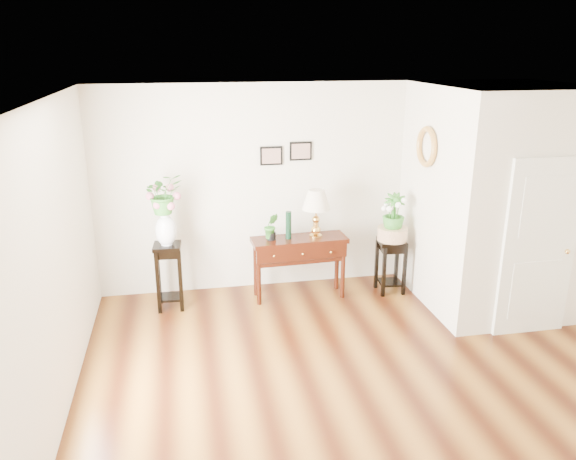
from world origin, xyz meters
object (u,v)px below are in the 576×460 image
object	(u,v)px
table_lamp	(316,211)
plant_stand_a	(169,276)
plant_stand_b	(390,266)
console_table	(299,267)

from	to	relation	value
table_lamp	plant_stand_a	xyz separation A→B (m)	(-1.93, -0.02, -0.75)
plant_stand_a	plant_stand_b	distance (m)	2.97
table_lamp	plant_stand_b	distance (m)	1.32
table_lamp	plant_stand_a	distance (m)	2.07
console_table	plant_stand_a	size ratio (longest dim) A/B	1.45
table_lamp	plant_stand_a	bearing A→B (deg)	-179.39
plant_stand_a	plant_stand_b	xyz separation A→B (m)	(2.97, -0.06, -0.06)
console_table	plant_stand_b	xyz separation A→B (m)	(1.26, -0.08, -0.04)
console_table	table_lamp	world-z (taller)	table_lamp
plant_stand_b	table_lamp	bearing A→B (deg)	175.54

